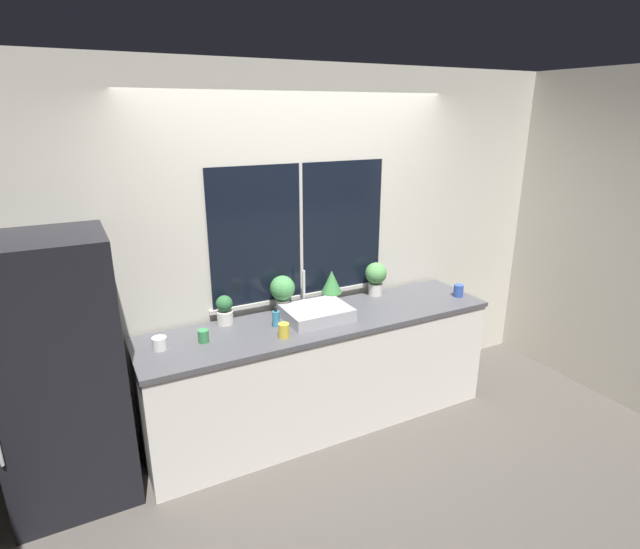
% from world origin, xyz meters
% --- Properties ---
extents(ground_plane, '(14.00, 14.00, 0.00)m').
position_xyz_m(ground_plane, '(0.00, 0.00, 0.00)').
color(ground_plane, '#4C4742').
extents(wall_back, '(8.00, 0.09, 2.70)m').
position_xyz_m(wall_back, '(0.00, 0.70, 1.35)').
color(wall_back, beige).
rests_on(wall_back, ground_plane).
extents(wall_right, '(0.06, 7.00, 2.70)m').
position_xyz_m(wall_right, '(2.39, 1.50, 1.35)').
color(wall_right, beige).
rests_on(wall_right, ground_plane).
extents(counter, '(2.70, 0.65, 0.89)m').
position_xyz_m(counter, '(0.00, 0.31, 0.45)').
color(counter, white).
rests_on(counter, ground_plane).
extents(refrigerator, '(0.71, 0.66, 1.71)m').
position_xyz_m(refrigerator, '(-1.76, 0.36, 0.86)').
color(refrigerator, black).
rests_on(refrigerator, ground_plane).
extents(sink, '(0.47, 0.43, 0.31)m').
position_xyz_m(sink, '(-0.03, 0.34, 0.94)').
color(sink, '#ADADB2').
rests_on(sink, counter).
extents(potted_plant_far_left, '(0.12, 0.12, 0.22)m').
position_xyz_m(potted_plant_far_left, '(-0.66, 0.56, 1.00)').
color(potted_plant_far_left, silver).
rests_on(potted_plant_far_left, counter).
extents(potted_plant_center_left, '(0.19, 0.19, 0.30)m').
position_xyz_m(potted_plant_center_left, '(-0.21, 0.56, 1.07)').
color(potted_plant_center_left, silver).
rests_on(potted_plant_center_left, counter).
extents(potted_plant_center_right, '(0.17, 0.17, 0.27)m').
position_xyz_m(potted_plant_center_right, '(0.22, 0.56, 1.05)').
color(potted_plant_center_right, silver).
rests_on(potted_plant_center_right, counter).
extents(potted_plant_far_right, '(0.18, 0.18, 0.28)m').
position_xyz_m(potted_plant_far_right, '(0.64, 0.56, 1.05)').
color(potted_plant_far_right, silver).
rests_on(potted_plant_far_right, counter).
extents(soap_bottle, '(0.05, 0.05, 0.15)m').
position_xyz_m(soap_bottle, '(-0.35, 0.35, 0.95)').
color(soap_bottle, teal).
rests_on(soap_bottle, counter).
extents(mug_white, '(0.09, 0.09, 0.08)m').
position_xyz_m(mug_white, '(-1.17, 0.36, 0.93)').
color(mug_white, white).
rests_on(mug_white, counter).
extents(mug_blue, '(0.08, 0.08, 0.10)m').
position_xyz_m(mug_blue, '(1.23, 0.21, 0.94)').
color(mug_blue, '#3351AD').
rests_on(mug_blue, counter).
extents(mug_yellow, '(0.08, 0.08, 0.10)m').
position_xyz_m(mug_yellow, '(-0.38, 0.15, 0.94)').
color(mug_yellow, gold).
rests_on(mug_yellow, counter).
extents(mug_green, '(0.07, 0.07, 0.09)m').
position_xyz_m(mug_green, '(-0.88, 0.33, 0.93)').
color(mug_green, '#38844C').
rests_on(mug_green, counter).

